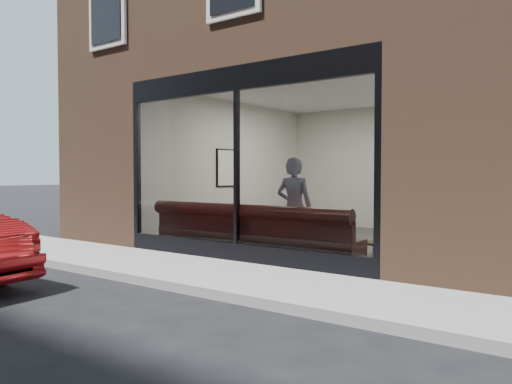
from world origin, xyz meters
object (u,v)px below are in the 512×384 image
Objects in this scene: person at (294,208)px; cafe_chair_right at (376,243)px; cafe_table_left at (224,209)px; banquette at (251,245)px; cafe_table_right at (314,214)px.

cafe_chair_right is (1.01, 1.05, -0.62)m from person.
cafe_table_left is at bearing -23.62° from person.
person is at bearing 61.60° from cafe_chair_right.
cafe_table_right is (0.78, 0.79, 0.52)m from banquette.
cafe_table_left is 1.09× the size of cafe_table_right.
cafe_table_left is (-1.98, 0.52, -0.12)m from person.
cafe_table_right reaches higher than cafe_chair_right.
cafe_table_left is 2.10m from cafe_table_right.
cafe_table_left is 3.08m from cafe_chair_right.
banquette is at bearing 17.07° from person.
banquette reaches higher than cafe_chair_right.
banquette is 2.32× the size of person.
cafe_table_left reaches higher than cafe_table_right.
cafe_table_left is at bearing 147.55° from banquette.
person is 1.58m from cafe_chair_right.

